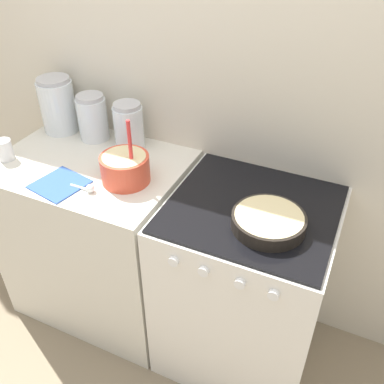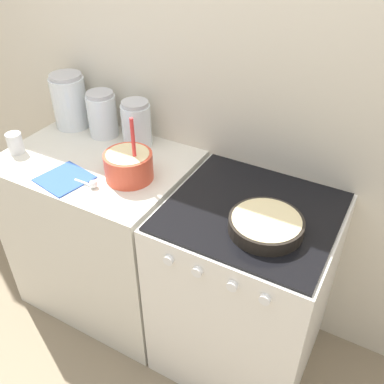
{
  "view_description": "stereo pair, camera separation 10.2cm",
  "coord_description": "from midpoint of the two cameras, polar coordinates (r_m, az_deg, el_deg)",
  "views": [
    {
      "loc": [
        0.69,
        -0.99,
        1.96
      ],
      "look_at": [
        0.12,
        0.25,
        0.96
      ],
      "focal_mm": 40.0,
      "sensor_mm": 36.0,
      "label": 1
    },
    {
      "loc": [
        0.79,
        -0.94,
        1.96
      ],
      "look_at": [
        0.12,
        0.25,
        0.96
      ],
      "focal_mm": 40.0,
      "sensor_mm": 36.0,
      "label": 2
    }
  ],
  "objects": [
    {
      "name": "stove",
      "position": [
        2.02,
        5.51,
        -12.33
      ],
      "size": [
        0.68,
        0.65,
        0.91
      ],
      "color": "white",
      "rests_on": "ground_plane"
    },
    {
      "name": "mixing_bowl",
      "position": [
        1.83,
        -10.5,
        3.29
      ],
      "size": [
        0.21,
        0.21,
        0.29
      ],
      "color": "#D84C33",
      "rests_on": "countertop_cabinet"
    },
    {
      "name": "countertop_cabinet",
      "position": [
        2.3,
        -13.31,
        -5.89
      ],
      "size": [
        0.86,
        0.64,
        0.91
      ],
      "color": "silver",
      "rests_on": "ground_plane"
    },
    {
      "name": "storage_jar_left",
      "position": [
        2.3,
        -18.62,
        10.49
      ],
      "size": [
        0.18,
        0.18,
        0.28
      ],
      "color": "silver",
      "rests_on": "countertop_cabinet"
    },
    {
      "name": "ground_plane",
      "position": [
        2.31,
        -7.23,
        -22.47
      ],
      "size": [
        12.0,
        12.0,
        0.0
      ],
      "primitive_type": "plane",
      "color": "gray"
    },
    {
      "name": "recipe_page",
      "position": [
        1.92,
        -18.71,
        0.96
      ],
      "size": [
        0.24,
        0.24,
        0.01
      ],
      "color": "#3359B2",
      "rests_on": "countertop_cabinet"
    },
    {
      "name": "baking_pan",
      "position": [
        1.6,
        8.37,
        -3.89
      ],
      "size": [
        0.28,
        0.28,
        0.06
      ],
      "color": "black",
      "rests_on": "stove"
    },
    {
      "name": "storage_jar_middle",
      "position": [
        2.19,
        -14.39,
        9.23
      ],
      "size": [
        0.14,
        0.14,
        0.23
      ],
      "color": "silver",
      "rests_on": "countertop_cabinet"
    },
    {
      "name": "wall_back",
      "position": [
        1.95,
        0.27,
        13.15
      ],
      "size": [
        4.72,
        0.05,
        2.4
      ],
      "color": "beige",
      "rests_on": "ground_plane"
    },
    {
      "name": "storage_jar_right",
      "position": [
        2.07,
        -9.82,
        8.28
      ],
      "size": [
        0.14,
        0.14,
        0.22
      ],
      "color": "silver",
      "rests_on": "countertop_cabinet"
    },
    {
      "name": "measuring_spoon",
      "position": [
        1.83,
        -15.27,
        0.45
      ],
      "size": [
        0.12,
        0.04,
        0.04
      ],
      "color": "white",
      "rests_on": "countertop_cabinet"
    },
    {
      "name": "tin_can",
      "position": [
        2.16,
        -24.97,
        5.08
      ],
      "size": [
        0.07,
        0.07,
        0.1
      ],
      "color": "silver",
      "rests_on": "countertop_cabinet"
    }
  ]
}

